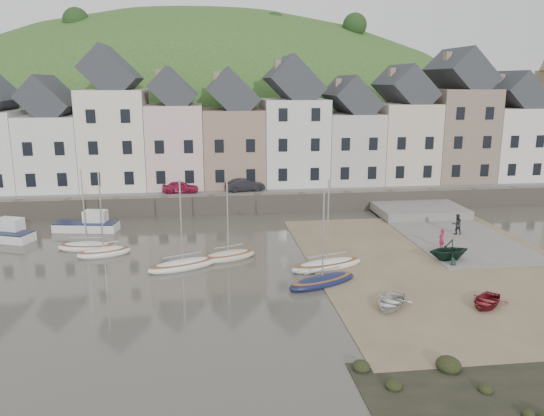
{
  "coord_description": "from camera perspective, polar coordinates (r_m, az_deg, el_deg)",
  "views": [
    {
      "loc": [
        -5.04,
        -33.23,
        12.35
      ],
      "look_at": [
        0.0,
        6.0,
        3.0
      ],
      "focal_mm": 35.55,
      "sensor_mm": 36.0,
      "label": 1
    }
  ],
  "objects": [
    {
      "name": "quay_land",
      "position": [
        66.45,
        -2.86,
        3.23
      ],
      "size": [
        90.0,
        30.0,
        1.5
      ],
      "primitive_type": "cube",
      "color": "#2E5020",
      "rests_on": "ground"
    },
    {
      "name": "slipway",
      "position": [
        47.47,
        17.96,
        -2.37
      ],
      "size": [
        8.0,
        18.0,
        0.12
      ],
      "primitive_type": "cube",
      "color": "slate",
      "rests_on": "ground"
    },
    {
      "name": "motorboat_2",
      "position": [
        48.05,
        -18.86,
        -1.61
      ],
      "size": [
        5.48,
        2.61,
        1.7
      ],
      "color": "silver",
      "rests_on": "ground"
    },
    {
      "name": "ground",
      "position": [
        35.81,
        1.23,
        -6.88
      ],
      "size": [
        160.0,
        160.0,
        0.0
      ],
      "primitive_type": "plane",
      "color": "#413C33",
      "rests_on": "ground"
    },
    {
      "name": "sailboat_1",
      "position": [
        41.02,
        -17.36,
        -4.46
      ],
      "size": [
        4.12,
        2.64,
        6.32
      ],
      "color": "silver",
      "rests_on": "ground"
    },
    {
      "name": "car_left",
      "position": [
        53.75,
        -9.66,
        2.22
      ],
      "size": [
        3.5,
        1.46,
        1.19
      ],
      "primitive_type": "imported",
      "rotation": [
        0.0,
        0.0,
        1.55
      ],
      "color": "#9D163A",
      "rests_on": "quay_street"
    },
    {
      "name": "shore_rocks",
      "position": [
        25.26,
        24.85,
        -17.07
      ],
      "size": [
        14.0,
        6.0,
        0.71
      ],
      "color": "black",
      "rests_on": "ground"
    },
    {
      "name": "sailboat_5",
      "position": [
        33.86,
        5.33,
        -7.68
      ],
      "size": [
        5.09,
        3.39,
        6.32
      ],
      "color": "#13193C",
      "rests_on": "ground"
    },
    {
      "name": "person_red",
      "position": [
        42.22,
        17.52,
        -3.1
      ],
      "size": [
        0.66,
        0.6,
        1.52
      ],
      "primitive_type": "imported",
      "rotation": [
        0.0,
        0.0,
        3.7
      ],
      "color": "#9F1D41",
      "rests_on": "slipway"
    },
    {
      "name": "rowboat_red",
      "position": [
        32.84,
        21.73,
        -9.15
      ],
      "size": [
        3.3,
        3.31,
        0.57
      ],
      "primitive_type": "imported",
      "rotation": [
        0.0,
        0.0,
        -0.78
      ],
      "color": "maroon",
      "rests_on": "beach"
    },
    {
      "name": "sailboat_3",
      "position": [
        37.04,
        -9.43,
        -5.94
      ],
      "size": [
        5.13,
        3.3,
        6.32
      ],
      "color": "silver",
      "rests_on": "ground"
    },
    {
      "name": "quay_street",
      "position": [
        55.04,
        -1.93,
        1.98
      ],
      "size": [
        70.0,
        7.0,
        0.1
      ],
      "primitive_type": "cube",
      "color": "slate",
      "rests_on": "quay_land"
    },
    {
      "name": "seawall",
      "position": [
        51.77,
        -1.55,
        0.52
      ],
      "size": [
        70.0,
        1.2,
        1.8
      ],
      "primitive_type": "cube",
      "color": "slate",
      "rests_on": "ground"
    },
    {
      "name": "hillside",
      "position": [
        98.05,
        -6.96,
        -4.83
      ],
      "size": [
        134.4,
        84.0,
        84.0
      ],
      "color": "#2E5020",
      "rests_on": "ground"
    },
    {
      "name": "car_right",
      "position": [
        53.85,
        -2.87,
        2.46
      ],
      "size": [
        4.02,
        1.95,
        1.27
      ],
      "primitive_type": "imported",
      "rotation": [
        0.0,
        0.0,
        1.73
      ],
      "color": "black",
      "rests_on": "quay_street"
    },
    {
      "name": "beach",
      "position": [
        38.91,
        17.56,
        -5.81
      ],
      "size": [
        18.0,
        26.0,
        0.06
      ],
      "primitive_type": "cube",
      "color": "brown",
      "rests_on": "ground"
    },
    {
      "name": "sailboat_0",
      "position": [
        42.76,
        -19.0,
        -3.87
      ],
      "size": [
        4.59,
        2.05,
        6.32
      ],
      "color": "silver",
      "rests_on": "ground"
    },
    {
      "name": "person_dark",
      "position": [
        46.48,
        18.99,
        -1.62
      ],
      "size": [
        0.84,
        0.67,
        1.69
      ],
      "primitive_type": "imported",
      "rotation": [
        0.0,
        0.0,
        3.1
      ],
      "color": "black",
      "rests_on": "slipway"
    },
    {
      "name": "sailboat_4",
      "position": [
        36.76,
        5.84,
        -5.98
      ],
      "size": [
        5.56,
        3.04,
        6.32
      ],
      "color": "silver",
      "rests_on": "ground"
    },
    {
      "name": "rowboat_white",
      "position": [
        31.12,
        12.42,
        -9.7
      ],
      "size": [
        3.33,
        3.49,
        0.59
      ],
      "primitive_type": "imported",
      "rotation": [
        0.0,
        0.0,
        -0.64
      ],
      "color": "silver",
      "rests_on": "beach"
    },
    {
      "name": "motorboat_0",
      "position": [
        47.91,
        -26.69,
        -2.37
      ],
      "size": [
        5.81,
        3.67,
        1.7
      ],
      "color": "silver",
      "rests_on": "ground"
    },
    {
      "name": "sailboat_2",
      "position": [
        38.49,
        -4.65,
        -5.05
      ],
      "size": [
        4.38,
        2.87,
        6.32
      ],
      "color": "beige",
      "rests_on": "ground"
    },
    {
      "name": "rowboat_green",
      "position": [
        39.75,
        18.21,
        -4.23
      ],
      "size": [
        3.16,
        2.8,
        1.54
      ],
      "primitive_type": "imported",
      "rotation": [
        0.0,
        0.0,
        -1.48
      ],
      "color": "black",
      "rests_on": "beach"
    },
    {
      "name": "townhouse_terrace",
      "position": [
        57.86,
        -0.55,
        8.32
      ],
      "size": [
        61.05,
        8.0,
        13.93
      ],
      "color": "silver",
      "rests_on": "quay_land"
    }
  ]
}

